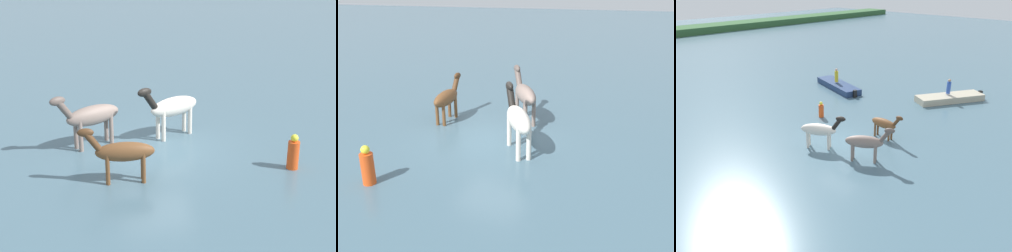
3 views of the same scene
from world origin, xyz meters
The scene contains 5 objects.
ground_plane centered at (0.00, 0.00, 0.00)m, with size 146.83×146.83×0.00m, color #476675.
horse_dark_mare centered at (-0.55, -2.18, 1.12)m, with size 1.75×2.41×2.03m.
horse_chestnut_trailing centered at (-1.18, 0.70, 1.13)m, with size 1.74×2.44×2.04m.
horse_rear_stallion centered at (2.37, -1.19, 0.96)m, with size 0.54×2.22×1.73m.
buoy_channel_marker centered at (2.02, 4.11, 0.51)m, with size 0.36×0.36×1.14m.
Camera 1 is at (16.12, -1.43, 6.73)m, focal length 54.61 mm.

